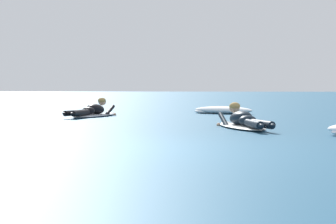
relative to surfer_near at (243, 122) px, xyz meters
name	(u,v)px	position (x,y,z in m)	size (l,w,h in m)	color
ground_plane	(186,114)	(-1.59, 5.81, -0.13)	(120.00, 120.00, 0.00)	navy
surfer_near	(243,122)	(0.00, 0.00, 0.00)	(1.25, 2.59, 0.54)	white
surfer_far	(93,112)	(-3.91, 4.19, 0.00)	(1.06, 2.74, 0.55)	silver
whitewater_mid_left	(223,110)	(-0.58, 6.26, -0.03)	(1.88, 1.24, 0.22)	white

